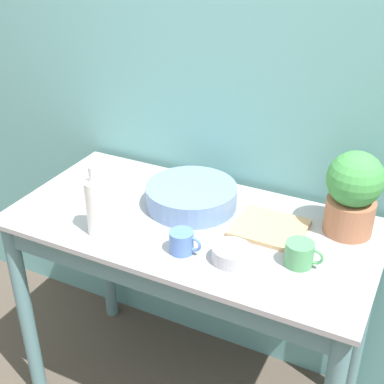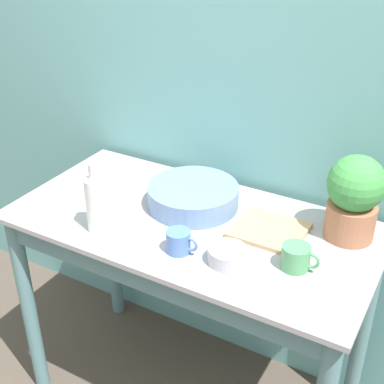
% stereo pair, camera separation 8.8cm
% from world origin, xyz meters
% --- Properties ---
extents(wall_back, '(6.00, 0.05, 2.40)m').
position_xyz_m(wall_back, '(0.00, 0.72, 1.20)').
color(wall_back, '#609E9E').
rests_on(wall_back, ground_plane).
extents(counter_table, '(1.32, 0.66, 0.90)m').
position_xyz_m(counter_table, '(0.00, 0.31, 0.71)').
color(counter_table, slate).
rests_on(counter_table, ground_plane).
extents(potted_plant, '(0.19, 0.19, 0.30)m').
position_xyz_m(potted_plant, '(0.51, 0.51, 1.06)').
color(potted_plant, '#A36647').
rests_on(potted_plant, counter_table).
extents(bowl_wash_large, '(0.34, 0.34, 0.08)m').
position_xyz_m(bowl_wash_large, '(-0.05, 0.43, 0.94)').
color(bowl_wash_large, '#6684B2').
rests_on(bowl_wash_large, counter_table).
extents(bottle_tall, '(0.08, 0.08, 0.26)m').
position_xyz_m(bottle_tall, '(-0.26, 0.13, 1.01)').
color(bottle_tall, white).
rests_on(bottle_tall, counter_table).
extents(mug_green, '(0.12, 0.09, 0.08)m').
position_xyz_m(mug_green, '(0.42, 0.26, 0.94)').
color(mug_green, '#4C935B').
rests_on(mug_green, counter_table).
extents(mug_blue, '(0.11, 0.08, 0.08)m').
position_xyz_m(mug_blue, '(0.05, 0.15, 0.94)').
color(mug_blue, '#4C70B7').
rests_on(mug_blue, counter_table).
extents(bowl_small_steel, '(0.13, 0.13, 0.05)m').
position_xyz_m(bowl_small_steel, '(0.22, 0.18, 0.93)').
color(bowl_small_steel, '#A8A8B2').
rests_on(bowl_small_steel, counter_table).
extents(tray_board, '(0.24, 0.22, 0.02)m').
position_xyz_m(tray_board, '(0.27, 0.40, 0.91)').
color(tray_board, tan).
rests_on(tray_board, counter_table).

